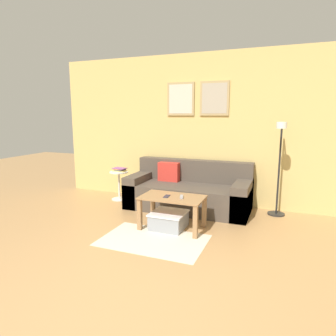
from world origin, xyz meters
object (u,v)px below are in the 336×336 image
object	(u,v)px
storage_bin	(169,220)
remote_control	(182,197)
couch	(188,192)
book_stack	(119,170)
cell_phone	(167,196)
coffee_table	(172,203)
floor_lamp	(279,165)
side_table	(119,183)

from	to	relation	value
storage_bin	remote_control	xyz separation A→B (m)	(0.18, 0.01, 0.35)
couch	remote_control	xyz separation A→B (m)	(0.20, -0.93, 0.18)
book_stack	cell_phone	xyz separation A→B (m)	(1.33, -1.00, -0.10)
storage_bin	coffee_table	bearing A→B (deg)	7.01
couch	remote_control	world-z (taller)	couch
floor_lamp	remote_control	distance (m)	1.59
coffee_table	cell_phone	world-z (taller)	cell_phone
couch	side_table	bearing A→B (deg)	178.97
couch	floor_lamp	size ratio (longest dim) A/B	1.39
cell_phone	storage_bin	bearing A→B (deg)	34.63
remote_control	couch	bearing A→B (deg)	84.86
remote_control	cell_phone	distance (m)	0.20
side_table	remote_control	size ratio (longest dim) A/B	3.47
cell_phone	book_stack	bearing A→B (deg)	138.94
floor_lamp	book_stack	size ratio (longest dim) A/B	5.63
remote_control	side_table	bearing A→B (deg)	130.60
storage_bin	cell_phone	distance (m)	0.34
storage_bin	cell_phone	world-z (taller)	cell_phone
remote_control	cell_phone	size ratio (longest dim) A/B	1.07
storage_bin	cell_phone	xyz separation A→B (m)	(-0.02, -0.02, 0.34)
book_stack	remote_control	bearing A→B (deg)	-32.62
storage_bin	side_table	world-z (taller)	side_table
couch	cell_phone	bearing A→B (deg)	-89.93
book_stack	floor_lamp	bearing A→B (deg)	0.78
book_stack	coffee_table	bearing A→B (deg)	-35.00
storage_bin	floor_lamp	distance (m)	1.83
coffee_table	remote_control	distance (m)	0.17
couch	coffee_table	xyz separation A→B (m)	(0.07, -0.94, 0.08)
storage_bin	cell_phone	bearing A→B (deg)	-141.38
coffee_table	cell_phone	distance (m)	0.13
couch	storage_bin	bearing A→B (deg)	-88.69
coffee_table	side_table	world-z (taller)	side_table
coffee_table	floor_lamp	size ratio (longest dim) A/B	0.60
couch	side_table	size ratio (longest dim) A/B	3.82
couch	floor_lamp	xyz separation A→B (m)	(1.37, 0.08, 0.53)
side_table	remote_control	world-z (taller)	side_table
remote_control	floor_lamp	bearing A→B (deg)	23.56
side_table	cell_phone	size ratio (longest dim) A/B	3.72
couch	floor_lamp	bearing A→B (deg)	3.45
couch	cell_phone	size ratio (longest dim) A/B	14.20
side_table	cell_phone	xyz separation A→B (m)	(1.33, -0.98, 0.14)
floor_lamp	remote_control	world-z (taller)	floor_lamp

